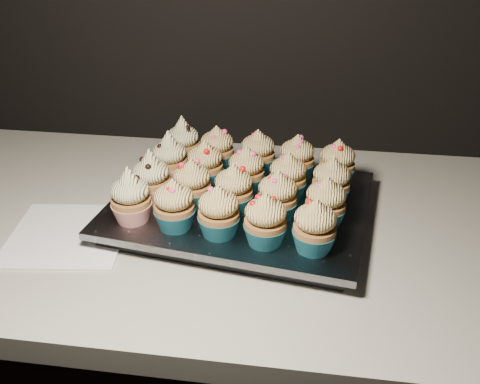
# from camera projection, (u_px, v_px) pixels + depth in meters

# --- Properties ---
(worktop) EXTENTS (2.44, 0.64, 0.04)m
(worktop) POSITION_uv_depth(u_px,v_px,m) (204.00, 224.00, 0.93)
(worktop) COLOR beige
(worktop) RESTS_ON cabinet
(napkin) EXTENTS (0.20, 0.20, 0.00)m
(napkin) POSITION_uv_depth(u_px,v_px,m) (68.00, 235.00, 0.86)
(napkin) COLOR white
(napkin) RESTS_ON worktop
(baking_tray) EXTENTS (0.42, 0.34, 0.02)m
(baking_tray) POSITION_uv_depth(u_px,v_px,m) (240.00, 212.00, 0.91)
(baking_tray) COLOR black
(baking_tray) RESTS_ON worktop
(foil_lining) EXTENTS (0.46, 0.38, 0.01)m
(foil_lining) POSITION_uv_depth(u_px,v_px,m) (240.00, 203.00, 0.90)
(foil_lining) COLOR silver
(foil_lining) RESTS_ON baking_tray
(cupcake_0) EXTENTS (0.06, 0.06, 0.10)m
(cupcake_0) POSITION_uv_depth(u_px,v_px,m) (131.00, 198.00, 0.82)
(cupcake_0) COLOR red
(cupcake_0) RESTS_ON foil_lining
(cupcake_1) EXTENTS (0.06, 0.06, 0.08)m
(cupcake_1) POSITION_uv_depth(u_px,v_px,m) (174.00, 206.00, 0.81)
(cupcake_1) COLOR #186073
(cupcake_1) RESTS_ON foil_lining
(cupcake_2) EXTENTS (0.06, 0.06, 0.08)m
(cupcake_2) POSITION_uv_depth(u_px,v_px,m) (219.00, 212.00, 0.79)
(cupcake_2) COLOR #186073
(cupcake_2) RESTS_ON foil_lining
(cupcake_3) EXTENTS (0.06, 0.06, 0.08)m
(cupcake_3) POSITION_uv_depth(u_px,v_px,m) (265.00, 221.00, 0.77)
(cupcake_3) COLOR #186073
(cupcake_3) RESTS_ON foil_lining
(cupcake_4) EXTENTS (0.06, 0.06, 0.08)m
(cupcake_4) POSITION_uv_depth(u_px,v_px,m) (315.00, 227.00, 0.76)
(cupcake_4) COLOR #186073
(cupcake_4) RESTS_ON foil_lining
(cupcake_5) EXTENTS (0.06, 0.06, 0.10)m
(cupcake_5) POSITION_uv_depth(u_px,v_px,m) (151.00, 179.00, 0.88)
(cupcake_5) COLOR red
(cupcake_5) RESTS_ON foil_lining
(cupcake_6) EXTENTS (0.06, 0.06, 0.08)m
(cupcake_6) POSITION_uv_depth(u_px,v_px,m) (192.00, 185.00, 0.86)
(cupcake_6) COLOR #186073
(cupcake_6) RESTS_ON foil_lining
(cupcake_7) EXTENTS (0.06, 0.06, 0.08)m
(cupcake_7) POSITION_uv_depth(u_px,v_px,m) (234.00, 190.00, 0.85)
(cupcake_7) COLOR #186073
(cupcake_7) RESTS_ON foil_lining
(cupcake_8) EXTENTS (0.06, 0.06, 0.08)m
(cupcake_8) POSITION_uv_depth(u_px,v_px,m) (277.00, 197.00, 0.83)
(cupcake_8) COLOR #186073
(cupcake_8) RESTS_ON foil_lining
(cupcake_9) EXTENTS (0.06, 0.06, 0.08)m
(cupcake_9) POSITION_uv_depth(u_px,v_px,m) (326.00, 203.00, 0.81)
(cupcake_9) COLOR #186073
(cupcake_9) RESTS_ON foil_lining
(cupcake_10) EXTENTS (0.06, 0.06, 0.10)m
(cupcake_10) POSITION_uv_depth(u_px,v_px,m) (170.00, 159.00, 0.94)
(cupcake_10) COLOR red
(cupcake_10) RESTS_ON foil_lining
(cupcake_11) EXTENTS (0.06, 0.06, 0.08)m
(cupcake_11) POSITION_uv_depth(u_px,v_px,m) (205.00, 165.00, 0.93)
(cupcake_11) COLOR #186073
(cupcake_11) RESTS_ON foil_lining
(cupcake_12) EXTENTS (0.06, 0.06, 0.08)m
(cupcake_12) POSITION_uv_depth(u_px,v_px,m) (246.00, 171.00, 0.91)
(cupcake_12) COLOR #186073
(cupcake_12) RESTS_ON foil_lining
(cupcake_13) EXTENTS (0.06, 0.06, 0.08)m
(cupcake_13) POSITION_uv_depth(u_px,v_px,m) (288.00, 177.00, 0.89)
(cupcake_13) COLOR #186073
(cupcake_13) RESTS_ON foil_lining
(cupcake_14) EXTENTS (0.06, 0.06, 0.08)m
(cupcake_14) POSITION_uv_depth(u_px,v_px,m) (331.00, 182.00, 0.87)
(cupcake_14) COLOR #186073
(cupcake_14) RESTS_ON foil_lining
(cupcake_15) EXTENTS (0.06, 0.06, 0.10)m
(cupcake_15) POSITION_uv_depth(u_px,v_px,m) (183.00, 143.00, 1.00)
(cupcake_15) COLOR red
(cupcake_15) RESTS_ON foil_lining
(cupcake_16) EXTENTS (0.06, 0.06, 0.08)m
(cupcake_16) POSITION_uv_depth(u_px,v_px,m) (217.00, 149.00, 0.98)
(cupcake_16) COLOR #186073
(cupcake_16) RESTS_ON foil_lining
(cupcake_17) EXTENTS (0.06, 0.06, 0.08)m
(cupcake_17) POSITION_uv_depth(u_px,v_px,m) (258.00, 153.00, 0.97)
(cupcake_17) COLOR #186073
(cupcake_17) RESTS_ON foil_lining
(cupcake_18) EXTENTS (0.06, 0.06, 0.08)m
(cupcake_18) POSITION_uv_depth(u_px,v_px,m) (297.00, 158.00, 0.95)
(cupcake_18) COLOR #186073
(cupcake_18) RESTS_ON foil_lining
(cupcake_19) EXTENTS (0.06, 0.06, 0.08)m
(cupcake_19) POSITION_uv_depth(u_px,v_px,m) (337.00, 163.00, 0.93)
(cupcake_19) COLOR #186073
(cupcake_19) RESTS_ON foil_lining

